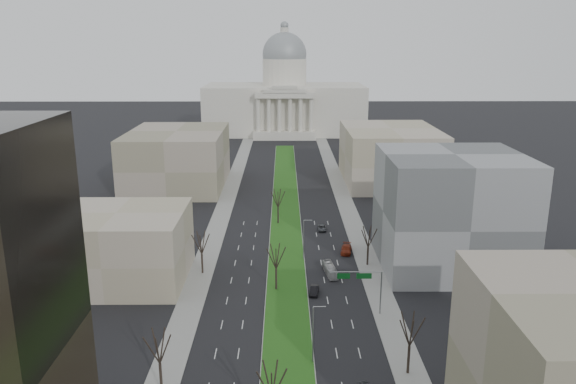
{
  "coord_description": "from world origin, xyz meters",
  "views": [
    {
      "loc": [
        -0.54,
        -18.62,
        46.29
      ],
      "look_at": [
        0.52,
        114.59,
        10.01
      ],
      "focal_mm": 35.0,
      "sensor_mm": 36.0,
      "label": 1
    }
  ],
  "objects_px": {
    "car_red": "(346,249)",
    "car_grey_far": "(322,228)",
    "box_van": "(330,270)",
    "car_black": "(314,290)"
  },
  "relations": [
    {
      "from": "car_black",
      "to": "car_grey_far",
      "type": "relative_size",
      "value": 0.98
    },
    {
      "from": "car_grey_far",
      "to": "box_van",
      "type": "xyz_separation_m",
      "value": [
        -0.16,
        -27.39,
        0.42
      ]
    },
    {
      "from": "car_black",
      "to": "box_van",
      "type": "relative_size",
      "value": 0.58
    },
    {
      "from": "car_grey_far",
      "to": "car_red",
      "type": "bearing_deg",
      "value": -73.37
    },
    {
      "from": "box_van",
      "to": "car_black",
      "type": "bearing_deg",
      "value": -119.97
    },
    {
      "from": "car_red",
      "to": "box_van",
      "type": "distance_m",
      "value": 12.9
    },
    {
      "from": "car_black",
      "to": "car_red",
      "type": "height_order",
      "value": "car_red"
    },
    {
      "from": "car_red",
      "to": "car_grey_far",
      "type": "xyz_separation_m",
      "value": [
        -4.46,
        15.35,
        -0.2
      ]
    },
    {
      "from": "car_red",
      "to": "car_grey_far",
      "type": "height_order",
      "value": "car_red"
    },
    {
      "from": "car_red",
      "to": "box_van",
      "type": "height_order",
      "value": "box_van"
    }
  ]
}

